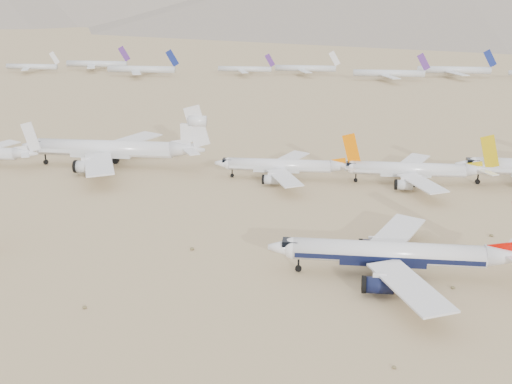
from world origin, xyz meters
TOP-DOWN VIEW (x-y plane):
  - ground at (0.00, 0.00)m, footprint 7000.00×7000.00m
  - main_airliner at (14.24, 5.83)m, footprint 51.29×50.10m
  - row2_gold_tail at (24.76, 71.57)m, footprint 44.14×43.17m
  - row2_orange_tail at (-13.91, 72.02)m, footprint 41.93×41.02m
  - row2_white_trijet at (-69.84, 79.46)m, footprint 59.57×58.22m
  - distant_storage_row at (-43.16, 306.28)m, footprint 466.43×69.51m
  - desert_scrub at (-20.73, -21.89)m, footprint 233.60×121.67m

SIDE VIEW (x-z plane):
  - ground at x=0.00m, z-range 0.00..0.00m
  - desert_scrub at x=-20.73m, z-range -0.03..0.60m
  - row2_orange_tail at x=-13.91m, z-range -3.28..11.68m
  - row2_gold_tail at x=24.76m, z-range -3.46..12.25m
  - distant_storage_row at x=-43.16m, z-range -3.39..12.37m
  - main_airliner at x=14.24m, z-range -4.07..14.03m
  - row2_white_trijet at x=-69.84m, z-range -4.44..16.67m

